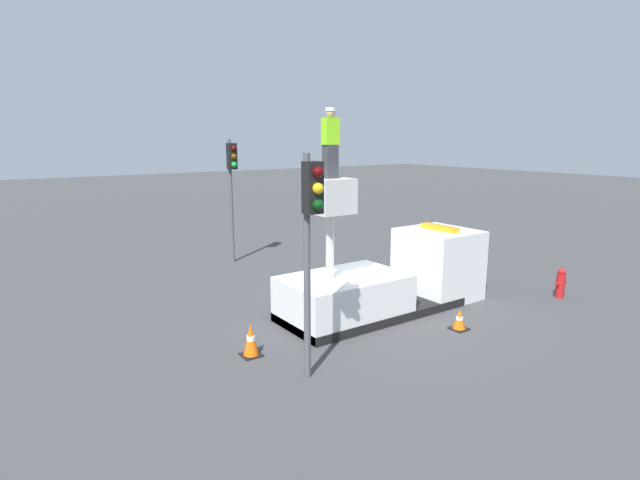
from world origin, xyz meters
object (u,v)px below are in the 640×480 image
Objects in this scene: traffic_light_pole at (311,223)px; traffic_cone_curbside at (459,320)px; bucket_truck at (389,280)px; fire_hydrant at (561,283)px; worker at (330,143)px; traffic_light_across at (232,176)px; traffic_cone_rear at (251,340)px.

traffic_light_pole is 5.61m from traffic_cone_curbside.
traffic_light_pole is (-4.31, -2.36, 2.42)m from bucket_truck.
bucket_truck is 6.76× the size of fire_hydrant.
worker reaches higher than fire_hydrant.
fire_hydrant is (7.27, -2.29, -4.34)m from worker.
worker reaches higher than traffic_light_across.
fire_hydrant is at bearing -9.64° from traffic_cone_rear.
traffic_cone_rear is 5.49m from traffic_cone_curbside.
worker is at bearing -96.10° from traffic_light_across.
traffic_cone_curbside is at bearing -79.69° from bucket_truck.
traffic_light_across is at bearing 67.16° from traffic_cone_rear.
traffic_light_pole is 9.85m from fire_hydrant.
traffic_cone_curbside is at bearing -17.62° from traffic_cone_rear.
fire_hydrant is 1.21× the size of traffic_cone_rear.
traffic_cone_rear reaches higher than traffic_cone_curbside.
worker is at bearing 180.00° from bucket_truck.
traffic_cone_curbside is (0.41, -2.26, -0.62)m from bucket_truck.
fire_hydrant is 4.72m from traffic_cone_curbside.
traffic_light_across is 9.51m from traffic_cone_rear.
traffic_light_across is at bearing 122.87° from fire_hydrant.
bucket_truck is 4.47m from worker.
traffic_light_across reaches higher than traffic_cone_curbside.
traffic_light_across reaches higher than traffic_light_pole.
traffic_cone_curbside is at bearing -80.12° from traffic_light_across.
worker is 8.77m from fire_hydrant.
worker is (-2.14, 0.00, 3.92)m from bucket_truck.
traffic_light_across reaches higher than bucket_truck.
worker is at bearing 138.48° from traffic_cone_curbside.
traffic_light_across is (-1.32, 7.69, 2.59)m from bucket_truck.
worker is at bearing 162.51° from fire_hydrant.
worker reaches higher than traffic_cone_curbside.
traffic_light_across is 5.15× the size of fire_hydrant.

